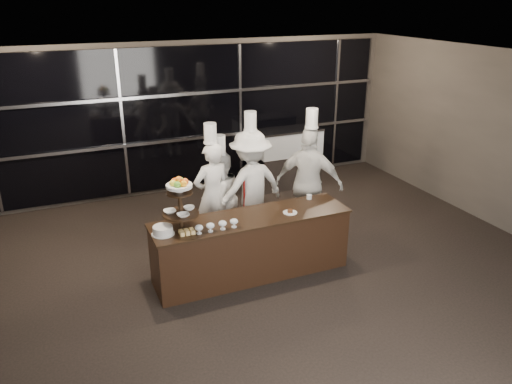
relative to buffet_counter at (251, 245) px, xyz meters
name	(u,v)px	position (x,y,z in m)	size (l,w,h in m)	color
room	(300,212)	(0.08, -1.27, 1.03)	(10.00, 10.00, 10.00)	black
window_wall	(184,119)	(0.08, 3.67, 1.04)	(8.60, 0.10, 2.80)	black
buffet_counter	(251,245)	(0.00, 0.00, 0.00)	(2.84, 0.74, 0.92)	black
display_stand	(180,200)	(-1.00, 0.00, 0.87)	(0.48, 0.48, 0.74)	black
compotes	(217,225)	(-0.59, -0.22, 0.54)	(0.59, 0.11, 0.12)	silver
layer_cake	(163,230)	(-1.26, -0.05, 0.51)	(0.30, 0.30, 0.11)	white
pastry_squares	(187,232)	(-0.98, -0.17, 0.48)	(0.20, 0.13, 0.05)	#F2CA76
small_plate	(290,212)	(0.56, -0.10, 0.47)	(0.20, 0.20, 0.05)	white
chef_cup	(309,197)	(1.06, 0.25, 0.49)	(0.08, 0.08, 0.07)	white
display_case	(288,155)	(2.10, 3.03, 0.22)	(1.36, 0.59, 1.24)	#A5A5AA
chef_a	(212,194)	(-0.21, 1.08, 0.43)	(0.70, 0.53, 2.03)	white
chef_b	(221,196)	(-0.01, 1.27, 0.29)	(0.86, 0.76, 1.78)	silver
chef_c	(251,185)	(0.45, 1.10, 0.47)	(1.30, 0.89, 2.15)	white
chef_d	(309,183)	(1.34, 0.76, 0.49)	(1.13, 1.07, 2.18)	white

